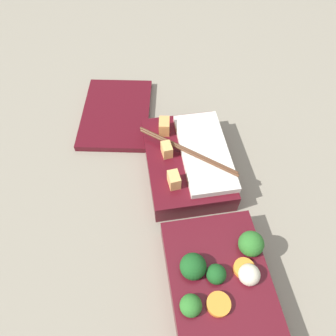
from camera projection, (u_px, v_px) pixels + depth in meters
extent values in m
plane|color=gray|center=(197.00, 219.00, 0.56)|extent=(3.00, 3.00, 0.00)
cube|color=#510F19|center=(219.00, 285.00, 0.47)|extent=(0.20, 0.14, 0.04)
sphere|color=#2D7028|center=(191.00, 306.00, 0.43)|extent=(0.03, 0.03, 0.03)
sphere|color=#19511E|center=(193.00, 266.00, 0.46)|extent=(0.04, 0.04, 0.04)
sphere|color=#2D7028|center=(251.00, 244.00, 0.48)|extent=(0.04, 0.04, 0.04)
sphere|color=#19511E|center=(215.00, 274.00, 0.46)|extent=(0.03, 0.03, 0.03)
cylinder|color=orange|center=(219.00, 304.00, 0.44)|extent=(0.04, 0.04, 0.01)
cylinder|color=orange|center=(244.00, 268.00, 0.46)|extent=(0.04, 0.04, 0.01)
sphere|color=beige|center=(249.00, 275.00, 0.45)|extent=(0.03, 0.03, 0.03)
cube|color=#510F19|center=(187.00, 162.00, 0.60)|extent=(0.20, 0.14, 0.04)
cube|color=silver|center=(204.00, 151.00, 0.58)|extent=(0.18, 0.08, 0.01)
cube|color=#EAB266|center=(174.00, 180.00, 0.54)|extent=(0.03, 0.02, 0.03)
cube|color=#EAB266|center=(167.00, 150.00, 0.58)|extent=(0.03, 0.02, 0.02)
cube|color=#F4A356|center=(164.00, 126.00, 0.61)|extent=(0.03, 0.02, 0.03)
cylinder|color=#56331E|center=(189.00, 149.00, 0.58)|extent=(0.13, 0.15, 0.01)
cylinder|color=#56331E|center=(187.00, 152.00, 0.57)|extent=(0.13, 0.15, 0.01)
cube|color=#510F19|center=(116.00, 113.00, 0.69)|extent=(0.22, 0.17, 0.01)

